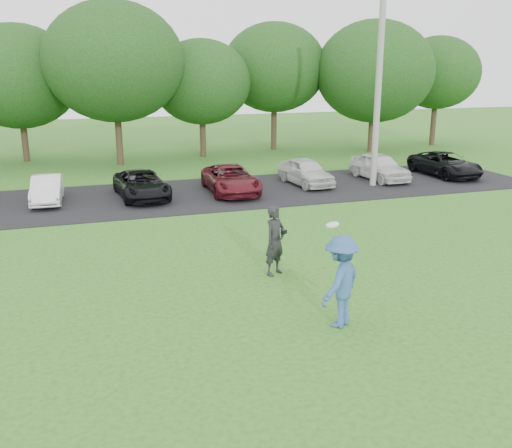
{
  "coord_description": "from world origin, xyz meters",
  "views": [
    {
      "loc": [
        -4.52,
        -10.42,
        5.47
      ],
      "look_at": [
        0.0,
        3.5,
        1.3
      ],
      "focal_mm": 40.0,
      "sensor_mm": 36.0,
      "label": 1
    }
  ],
  "objects": [
    {
      "name": "frisbee_player",
      "position": [
        0.65,
        -0.28,
        1.01
      ],
      "size": [
        1.49,
        1.37,
        2.3
      ],
      "color": "#345B94",
      "rests_on": "ground"
    },
    {
      "name": "parked_cars",
      "position": [
        1.1,
        13.11,
        0.61
      ],
      "size": [
        27.86,
        4.63,
        1.26
      ],
      "color": "#521213",
      "rests_on": "parking_lot"
    },
    {
      "name": "ground",
      "position": [
        0.0,
        0.0,
        0.0
      ],
      "size": [
        100.0,
        100.0,
        0.0
      ],
      "primitive_type": "plane",
      "color": "#26631C",
      "rests_on": "ground"
    },
    {
      "name": "parking_lot",
      "position": [
        0.0,
        13.0,
        0.01
      ],
      "size": [
        32.0,
        6.5,
        0.03
      ],
      "primitive_type": "cube",
      "color": "black",
      "rests_on": "ground"
    },
    {
      "name": "camera_bystander",
      "position": [
        0.38,
        3.04,
        0.94
      ],
      "size": [
        0.82,
        0.74,
        1.88
      ],
      "color": "black",
      "rests_on": "ground"
    },
    {
      "name": "tree_row",
      "position": [
        1.51,
        22.76,
        4.91
      ],
      "size": [
        42.39,
        9.85,
        8.64
      ],
      "color": "#38281C",
      "rests_on": "ground"
    },
    {
      "name": "utility_pole",
      "position": [
        8.5,
        12.3,
        4.92
      ],
      "size": [
        0.28,
        0.28,
        9.83
      ],
      "primitive_type": "cylinder",
      "color": "gray",
      "rests_on": "ground"
    }
  ]
}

